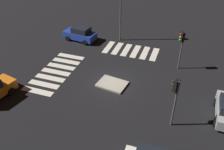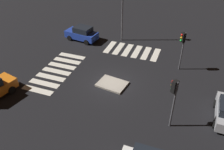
% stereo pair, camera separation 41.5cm
% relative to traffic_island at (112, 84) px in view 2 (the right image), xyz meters
% --- Properties ---
extents(ground_plane, '(80.00, 80.00, 0.00)m').
position_rel_traffic_island_xyz_m(ground_plane, '(0.09, -0.21, -0.09)').
color(ground_plane, black).
extents(traffic_island, '(3.00, 2.42, 0.18)m').
position_rel_traffic_island_xyz_m(traffic_island, '(0.00, 0.00, 0.00)').
color(traffic_island, gray).
rests_on(traffic_island, ground).
extents(car_blue, '(4.44, 2.46, 1.86)m').
position_rel_traffic_island_xyz_m(car_blue, '(7.08, -7.93, 0.82)').
color(car_blue, '#1E389E').
rests_on(car_blue, ground).
extents(traffic_light_west, '(0.53, 0.54, 4.24)m').
position_rel_traffic_island_xyz_m(traffic_light_west, '(-5.97, 3.43, 3.12)').
color(traffic_light_west, '#47474C').
rests_on(traffic_light_west, ground).
extents(traffic_light_south, '(0.53, 0.54, 4.22)m').
position_rel_traffic_island_xyz_m(traffic_light_south, '(-5.62, -5.02, 3.11)').
color(traffic_light_south, '#47474C').
rests_on(traffic_light_south, ground).
extents(crosswalk_near, '(6.45, 3.20, 0.02)m').
position_rel_traffic_island_xyz_m(crosswalk_near, '(0.09, -7.30, -0.08)').
color(crosswalk_near, silver).
rests_on(crosswalk_near, ground).
extents(crosswalk_side, '(3.20, 7.60, 0.02)m').
position_rel_traffic_island_xyz_m(crosswalk_side, '(6.32, -0.21, -0.08)').
color(crosswalk_side, silver).
rests_on(crosswalk_side, ground).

